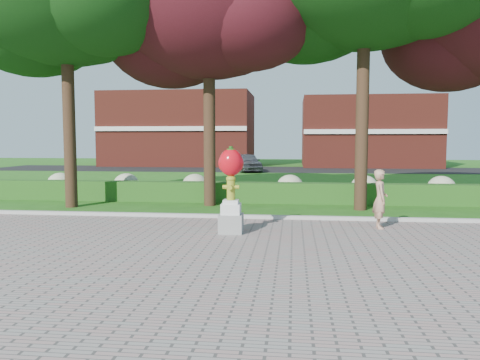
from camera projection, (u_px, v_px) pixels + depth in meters
The scene contains 12 objects.
ground at pixel (247, 240), 11.53m from camera, with size 100.00×100.00×0.00m, color #225A16.
walkway at pixel (222, 291), 7.56m from camera, with size 40.00×14.00×0.04m, color gray.
curb at pixel (256, 217), 14.49m from camera, with size 40.00×0.18×0.15m, color #ADADA5.
lawn_hedge at pixel (264, 193), 18.42m from camera, with size 24.00×0.70×0.80m, color #204714.
hydrangea_row at pixel (280, 186), 19.33m from camera, with size 20.10×1.10×0.99m.
street at pixel (280, 169), 39.24m from camera, with size 50.00×8.00×0.02m, color black.
building_left at pixel (180, 130), 46.02m from camera, with size 14.00×8.00×7.00m, color maroon.
building_right at pixel (367, 132), 44.00m from camera, with size 12.00×8.00×6.40m, color maroon.
tree_mid_left at pixel (206, 8), 17.16m from camera, with size 8.25×7.04×10.69m.
hydrant_sculpture at pixel (231, 187), 12.16m from camera, with size 0.66×0.62×2.26m.
woman at pixel (380, 199), 12.83m from camera, with size 0.59×0.39×1.63m, color tan.
parked_car at pixel (247, 162), 36.55m from camera, with size 1.71×4.26×1.45m, color #44464C.
Camera 1 is at (1.13, -11.30, 2.46)m, focal length 35.00 mm.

